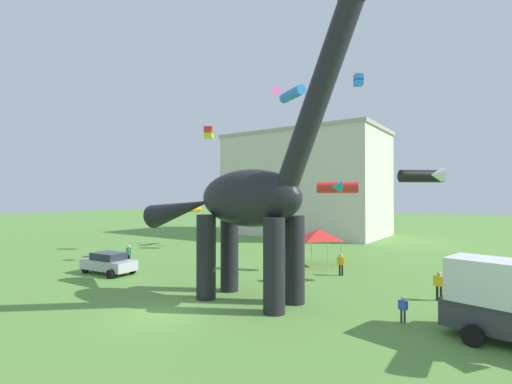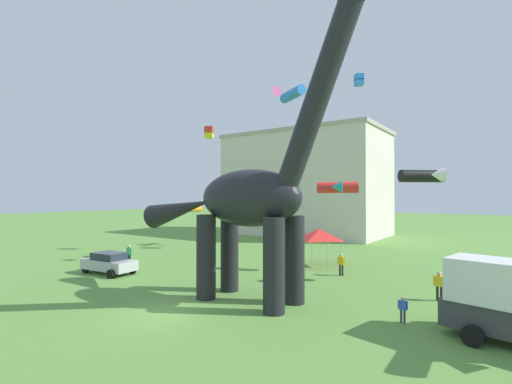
{
  "view_description": "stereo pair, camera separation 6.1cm",
  "coord_description": "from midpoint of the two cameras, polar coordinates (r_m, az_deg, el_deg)",
  "views": [
    {
      "loc": [
        13.75,
        -11.88,
        5.69
      ],
      "look_at": [
        1.45,
        5.77,
        5.94
      ],
      "focal_mm": 25.68,
      "sensor_mm": 36.0,
      "label": 1
    },
    {
      "loc": [
        13.8,
        -11.85,
        5.69
      ],
      "look_at": [
        1.45,
        5.77,
        5.94
      ],
      "focal_mm": 25.68,
      "sensor_mm": 36.0,
      "label": 2
    }
  ],
  "objects": [
    {
      "name": "festival_canopy_tent",
      "position": [
        30.79,
        9.74,
        -6.52
      ],
      "size": [
        3.15,
        3.15,
        3.0
      ],
      "color": "#B2B2B7",
      "rests_on": "ground_plane"
    },
    {
      "name": "kite_drifting",
      "position": [
        41.31,
        15.62,
        16.44
      ],
      "size": [
        1.17,
        1.17,
        1.2
      ],
      "color": "#287AE5"
    },
    {
      "name": "person_strolling_adult",
      "position": [
        27.41,
        13.03,
        -10.6
      ],
      "size": [
        0.59,
        0.26,
        1.57
      ],
      "rotation": [
        0.0,
        0.0,
        3.53
      ],
      "color": "black",
      "rests_on": "ground_plane"
    },
    {
      "name": "kite_near_high",
      "position": [
        25.93,
        24.7,
        2.3
      ],
      "size": [
        2.99,
        3.03,
        0.86
      ],
      "color": "black"
    },
    {
      "name": "parked_sedan_left",
      "position": [
        29.45,
        -22.04,
        -10.17
      ],
      "size": [
        4.35,
        2.18,
        1.55
      ],
      "rotation": [
        0.0,
        0.0,
        0.1
      ],
      "color": "#B7B7BC",
      "rests_on": "ground_plane"
    },
    {
      "name": "background_building_block",
      "position": [
        55.52,
        7.61,
        1.28
      ],
      "size": [
        22.97,
        13.11,
        15.11
      ],
      "color": "beige",
      "rests_on": "ground_plane"
    },
    {
      "name": "kite_far_right",
      "position": [
        32.85,
        5.02,
        15.01
      ],
      "size": [
        3.14,
        3.27,
        0.92
      ],
      "color": "#287AE5"
    },
    {
      "name": "person_photographer",
      "position": [
        18.49,
        21.82,
        -16.26
      ],
      "size": [
        0.44,
        0.19,
        1.17
      ],
      "rotation": [
        0.0,
        0.0,
        3.74
      ],
      "color": "#2D3347",
      "rests_on": "ground_plane"
    },
    {
      "name": "kite_mid_left",
      "position": [
        38.81,
        -7.44,
        9.18
      ],
      "size": [
        1.13,
        1.13,
        1.19
      ],
      "color": "red"
    },
    {
      "name": "dinosaur_sculpture",
      "position": [
        20.01,
        -1.29,
        -0.94
      ],
      "size": [
        14.81,
        3.14,
        15.48
      ],
      "rotation": [
        0.0,
        0.0,
        -0.29
      ],
      "color": "black",
      "rests_on": "ground_plane"
    },
    {
      "name": "person_far_spectator",
      "position": [
        32.81,
        -19.25,
        -8.91
      ],
      "size": [
        0.6,
        0.26,
        1.6
      ],
      "rotation": [
        0.0,
        0.0,
        3.64
      ],
      "color": "black",
      "rests_on": "ground_plane"
    },
    {
      "name": "person_near_flyer",
      "position": [
        22.86,
        26.55,
        -12.55
      ],
      "size": [
        0.59,
        0.26,
        1.58
      ],
      "rotation": [
        0.0,
        0.0,
        5.4
      ],
      "color": "black",
      "rests_on": "ground_plane"
    },
    {
      "name": "ground_plane",
      "position": [
        19.05,
        -14.45,
        -18.03
      ],
      "size": [
        240.0,
        240.0,
        0.0
      ],
      "primitive_type": "plane",
      "color": "#5B8E3D"
    },
    {
      "name": "kite_mid_right",
      "position": [
        43.47,
        -10.13,
        -2.6
      ],
      "size": [
        2.24,
        2.52,
        0.72
      ],
      "color": "orange"
    },
    {
      "name": "kite_high_left",
      "position": [
        41.73,
        -4.53,
        -0.06
      ],
      "size": [
        0.53,
        0.53,
        0.55
      ],
      "color": "green"
    },
    {
      "name": "kite_high_right",
      "position": [
        28.1,
        12.47,
        0.72
      ],
      "size": [
        3.18,
        3.09,
        0.9
      ],
      "color": "red"
    }
  ]
}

